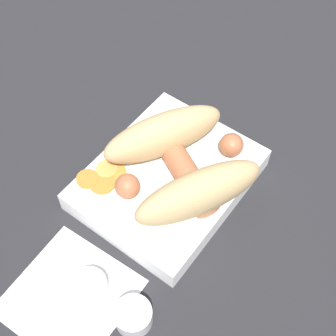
# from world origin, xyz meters

# --- Properties ---
(ground_plane) EXTENTS (3.00, 3.00, 0.00)m
(ground_plane) POSITION_xyz_m (0.00, 0.00, 0.00)
(ground_plane) COLOR #232326
(food_tray) EXTENTS (0.22, 0.18, 0.03)m
(food_tray) POSITION_xyz_m (0.00, 0.00, 0.02)
(food_tray) COLOR white
(food_tray) RESTS_ON ground_plane
(bread_roll) EXTENTS (0.21, 0.20, 0.06)m
(bread_roll) POSITION_xyz_m (-0.00, 0.02, 0.06)
(bread_roll) COLOR tan
(bread_roll) RESTS_ON food_tray
(sausage) EXTENTS (0.16, 0.14, 0.03)m
(sausage) POSITION_xyz_m (-0.01, 0.01, 0.05)
(sausage) COLOR #B26642
(sausage) RESTS_ON food_tray
(pickled_veggies) EXTENTS (0.07, 0.06, 0.00)m
(pickled_veggies) POSITION_xyz_m (0.05, -0.06, 0.03)
(pickled_veggies) COLOR orange
(pickled_veggies) RESTS_ON food_tray
(napkin) EXTENTS (0.14, 0.14, 0.00)m
(napkin) POSITION_xyz_m (0.19, -0.00, 0.00)
(napkin) COLOR white
(napkin) RESTS_ON ground_plane
(condiment_cup_near) EXTENTS (0.04, 0.04, 0.03)m
(condiment_cup_near) POSITION_xyz_m (0.17, 0.02, 0.01)
(condiment_cup_near) COLOR white
(condiment_cup_near) RESTS_ON ground_plane
(condiment_cup_far) EXTENTS (0.04, 0.04, 0.03)m
(condiment_cup_far) POSITION_xyz_m (0.16, 0.08, 0.01)
(condiment_cup_far) COLOR white
(condiment_cup_far) RESTS_ON ground_plane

